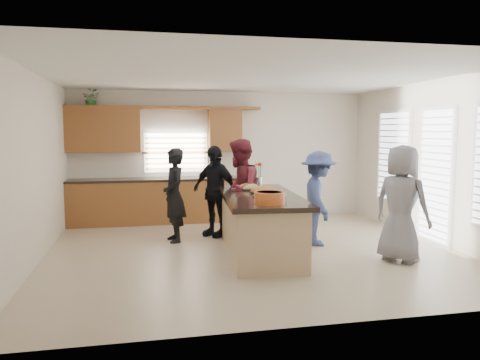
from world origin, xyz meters
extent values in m
plane|color=#C0AE8E|center=(0.00, 0.00, 0.00)|extent=(6.50, 6.50, 0.00)
cube|color=silver|center=(0.00, 3.00, 1.40)|extent=(6.50, 0.02, 2.80)
cube|color=silver|center=(0.00, -3.00, 1.40)|extent=(6.50, 0.02, 2.80)
cube|color=silver|center=(-3.25, 0.00, 1.40)|extent=(0.02, 6.00, 2.80)
cube|color=silver|center=(3.25, 0.00, 1.40)|extent=(0.02, 6.00, 2.80)
cube|color=white|center=(0.00, 0.00, 2.80)|extent=(6.50, 6.00, 0.02)
cube|color=brown|center=(-1.43, 2.69, 0.45)|extent=(3.65, 0.62, 0.90)
cube|color=black|center=(-1.43, 2.69, 0.93)|extent=(3.70, 0.65, 0.05)
cube|color=brown|center=(-2.50, 2.82, 1.95)|extent=(1.50, 0.36, 0.90)
cube|color=brown|center=(0.05, 2.82, 1.95)|extent=(0.70, 0.36, 0.90)
cube|color=brown|center=(-1.23, 2.82, 2.43)|extent=(4.05, 0.40, 0.06)
cube|color=brown|center=(-1.00, 2.96, 1.48)|extent=(1.35, 0.08, 0.85)
cube|color=white|center=(3.22, 1.30, 1.42)|extent=(0.06, 1.10, 1.75)
cube|color=white|center=(3.22, -0.10, 1.17)|extent=(0.06, 0.85, 2.25)
cube|color=tan|center=(0.08, -0.19, 0.44)|extent=(1.22, 2.58, 0.88)
cube|color=black|center=(0.08, -0.19, 0.92)|extent=(1.38, 2.79, 0.07)
cube|color=black|center=(0.08, -0.19, 0.04)|extent=(1.13, 2.49, 0.08)
cylinder|color=black|center=(0.08, -0.50, 0.96)|extent=(0.39, 0.39, 0.02)
ellipsoid|color=#C27A3D|center=(0.08, -0.50, 0.98)|extent=(0.35, 0.35, 0.16)
cylinder|color=black|center=(0.16, -0.06, 0.96)|extent=(0.44, 0.44, 0.02)
ellipsoid|color=#C27A3D|center=(0.16, -0.06, 0.98)|extent=(0.40, 0.40, 0.18)
cylinder|color=black|center=(0.04, 0.44, 0.96)|extent=(0.39, 0.39, 0.02)
ellipsoid|color=tan|center=(0.04, 0.44, 0.98)|extent=(0.35, 0.35, 0.16)
cylinder|color=orange|center=(-0.03, -1.14, 1.03)|extent=(0.42, 0.42, 0.16)
cylinder|color=beige|center=(-0.03, -1.14, 1.09)|extent=(0.35, 0.35, 0.04)
cylinder|color=white|center=(0.23, -1.00, 0.99)|extent=(0.07, 0.07, 0.09)
cylinder|color=#BF8FD0|center=(0.07, 0.72, 0.98)|extent=(0.23, 0.23, 0.06)
cylinder|color=silver|center=(0.34, 0.95, 1.03)|extent=(0.13, 0.13, 0.16)
imported|color=#2E712D|center=(-2.71, 2.82, 2.59)|extent=(0.40, 0.37, 0.39)
imported|color=black|center=(-1.19, 0.92, 0.82)|extent=(0.50, 0.66, 1.65)
imported|color=maroon|center=(-0.07, 0.66, 0.90)|extent=(0.98, 1.08, 1.81)
imported|color=black|center=(-0.43, 1.22, 0.84)|extent=(0.96, 1.00, 1.68)
imported|color=navy|center=(1.20, 0.18, 0.80)|extent=(0.79, 1.14, 1.61)
imported|color=slate|center=(2.02, -1.05, 0.87)|extent=(0.92, 1.02, 1.74)
camera|label=1|loc=(-1.72, -7.25, 1.94)|focal=35.00mm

